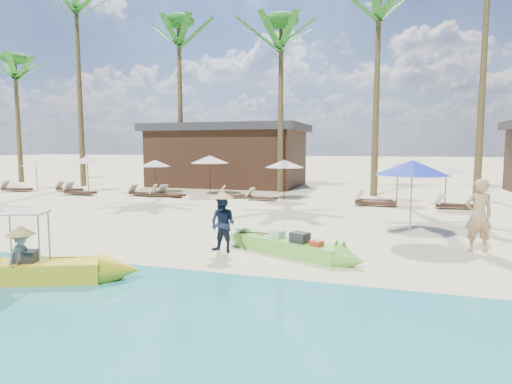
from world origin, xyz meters
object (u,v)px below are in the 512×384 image
(green_canoe, at_px, (287,246))
(tourist, at_px, (479,215))
(yellow_canoe, at_px, (15,271))
(blue_umbrella, at_px, (412,168))

(green_canoe, xyz_separation_m, tourist, (4.65, 1.75, 0.75))
(yellow_canoe, bearing_deg, tourist, 9.18)
(tourist, distance_m, blue_umbrella, 2.31)
(tourist, bearing_deg, green_canoe, 7.50)
(green_canoe, relative_size, tourist, 2.37)
(green_canoe, height_order, yellow_canoe, yellow_canoe)
(green_canoe, distance_m, tourist, 5.02)
(green_canoe, distance_m, yellow_canoe, 6.09)
(green_canoe, height_order, tourist, tourist)
(tourist, xyz_separation_m, blue_umbrella, (-1.60, 1.19, 1.16))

